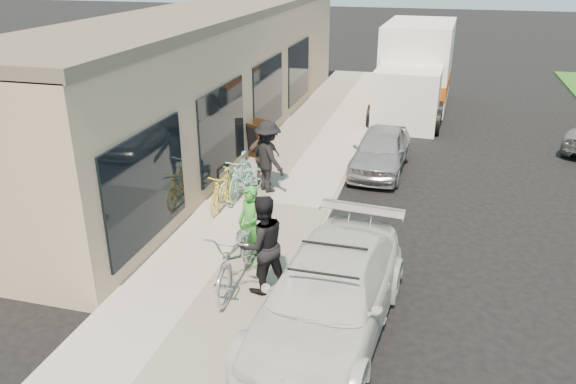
# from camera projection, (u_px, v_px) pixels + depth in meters

# --- Properties ---
(ground) EXTENTS (120.00, 120.00, 0.00)m
(ground) POSITION_uv_depth(u_px,v_px,m) (321.00, 283.00, 10.62)
(ground) COLOR black
(ground) RESTS_ON ground
(sidewalk) EXTENTS (3.00, 34.00, 0.15)m
(sidewalk) POSITION_uv_depth(u_px,v_px,m) (267.00, 205.00, 13.74)
(sidewalk) COLOR #BAB2A7
(sidewalk) RESTS_ON ground
(curb) EXTENTS (0.12, 34.00, 0.13)m
(curb) POSITION_uv_depth(u_px,v_px,m) (329.00, 212.00, 13.37)
(curb) COLOR gray
(curb) RESTS_ON ground
(storefront) EXTENTS (3.60, 20.00, 4.22)m
(storefront) POSITION_uv_depth(u_px,v_px,m) (216.00, 75.00, 18.15)
(storefront) COLOR tan
(storefront) RESTS_ON ground
(bike_rack) EXTENTS (0.10, 0.61, 0.86)m
(bike_rack) POSITION_uv_depth(u_px,v_px,m) (223.00, 178.00, 13.76)
(bike_rack) COLOR black
(bike_rack) RESTS_ON sidewalk
(sandwich_board) EXTENTS (0.86, 0.87, 1.09)m
(sandwich_board) POSITION_uv_depth(u_px,v_px,m) (255.00, 139.00, 16.54)
(sandwich_board) COLOR black
(sandwich_board) RESTS_ON sidewalk
(sedan_white) EXTENTS (2.31, 4.87, 1.41)m
(sedan_white) POSITION_uv_depth(u_px,v_px,m) (329.00, 296.00, 8.99)
(sedan_white) COLOR silver
(sedan_white) RESTS_ON ground
(sedan_silver) EXTENTS (1.59, 3.63, 1.21)m
(sedan_silver) POSITION_uv_depth(u_px,v_px,m) (381.00, 150.00, 15.91)
(sedan_silver) COLOR #9F9FA4
(sedan_silver) RESTS_ON ground
(moving_truck) EXTENTS (2.77, 6.82, 3.31)m
(moving_truck) POSITION_uv_depth(u_px,v_px,m) (415.00, 73.00, 21.88)
(moving_truck) COLOR white
(moving_truck) RESTS_ON ground
(tandem_bike) EXTENTS (0.87, 2.29, 1.19)m
(tandem_bike) POSITION_uv_depth(u_px,v_px,m) (238.00, 255.00, 10.10)
(tandem_bike) COLOR silver
(tandem_bike) RESTS_ON sidewalk
(woman_rider) EXTENTS (0.66, 0.56, 1.55)m
(woman_rider) POSITION_uv_depth(u_px,v_px,m) (251.00, 225.00, 10.82)
(woman_rider) COLOR green
(woman_rider) RESTS_ON sidewalk
(man_standing) EXTENTS (1.12, 1.11, 1.83)m
(man_standing) POSITION_uv_depth(u_px,v_px,m) (262.00, 244.00, 9.79)
(man_standing) COLOR black
(man_standing) RESTS_ON sidewalk
(cruiser_bike_a) EXTENTS (0.54, 1.77, 1.06)m
(cruiser_bike_a) POSITION_uv_depth(u_px,v_px,m) (241.00, 176.00, 13.89)
(cruiser_bike_a) COLOR #8CD1C6
(cruiser_bike_a) RESTS_ON sidewalk
(cruiser_bike_b) EXTENTS (1.18, 1.71, 0.85)m
(cruiser_bike_b) POSITION_uv_depth(u_px,v_px,m) (242.00, 179.00, 13.95)
(cruiser_bike_b) COLOR #8CD1C6
(cruiser_bike_b) RESTS_ON sidewalk
(cruiser_bike_c) EXTENTS (0.52, 1.58, 0.93)m
(cruiser_bike_c) POSITION_uv_depth(u_px,v_px,m) (223.00, 190.00, 13.21)
(cruiser_bike_c) COLOR yellow
(cruiser_bike_c) RESTS_ON sidewalk
(bystander_a) EXTENTS (1.33, 1.28, 1.82)m
(bystander_a) POSITION_uv_depth(u_px,v_px,m) (268.00, 157.00, 14.04)
(bystander_a) COLOR black
(bystander_a) RESTS_ON sidewalk
(bystander_b) EXTENTS (0.96, 0.81, 1.54)m
(bystander_b) POSITION_uv_depth(u_px,v_px,m) (262.00, 157.00, 14.46)
(bystander_b) COLOR brown
(bystander_b) RESTS_ON sidewalk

